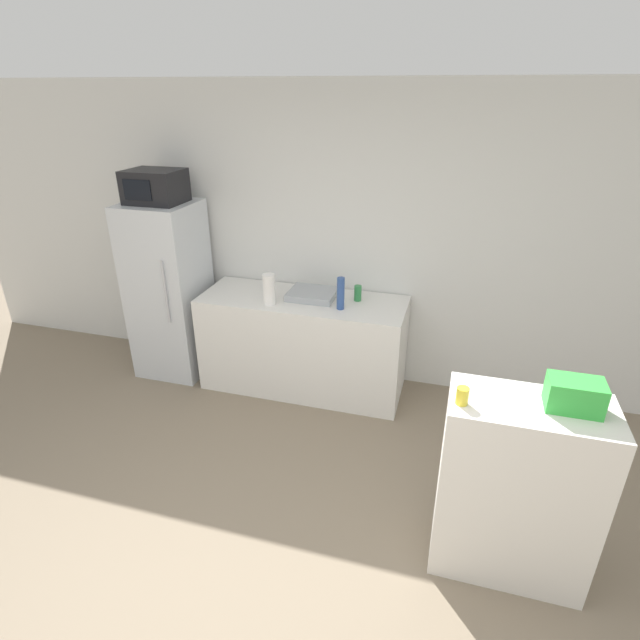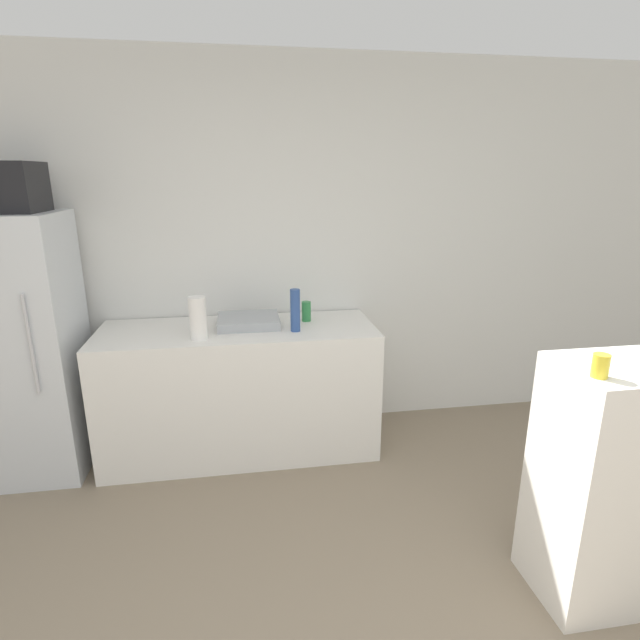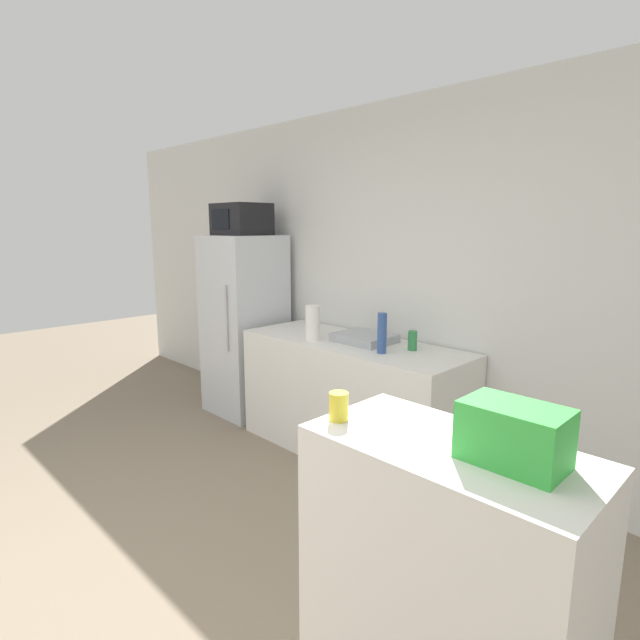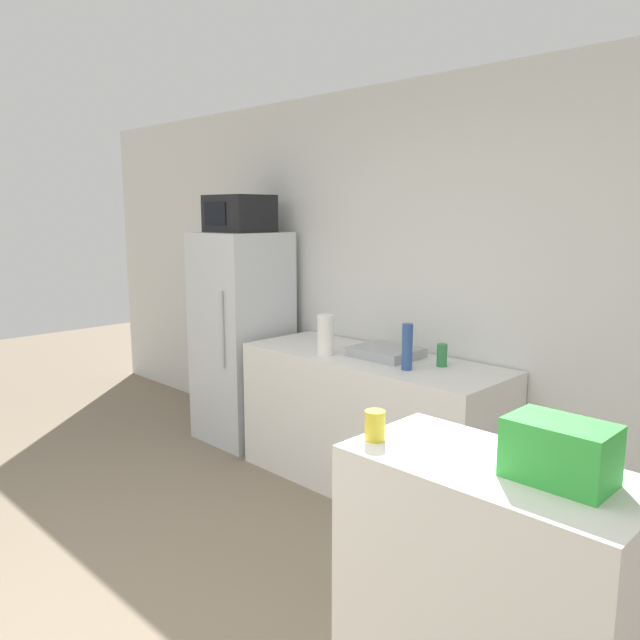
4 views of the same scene
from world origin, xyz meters
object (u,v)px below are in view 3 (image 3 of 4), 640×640
Objects in this scene: basket at (514,435)px; paper_towel_roll at (313,323)px; refrigerator at (245,325)px; bottle_tall at (382,333)px; microwave at (241,219)px; bottle_short at (413,341)px; jar at (339,406)px.

basket is 2.47m from paper_towel_roll.
refrigerator is 3.49m from basket.
bottle_tall is at bearing 137.64° from basket.
microwave is 1.76× the size of paper_towel_roll.
microwave is 3.52m from basket.
bottle_short is 2.12m from basket.
bottle_tall is at bearing -3.10° from microwave.
paper_towel_roll is at bearing 138.26° from jar.
microwave is 3.13m from jar.
basket reaches higher than bottle_tall.
paper_towel_roll is at bearing -8.39° from refrigerator.
bottle_short is 0.52× the size of basket.
refrigerator is 3.52× the size of microwave.
refrigerator is 5.97× the size of bottle_tall.
jar is 0.35× the size of paper_towel_roll.
basket reaches higher than paper_towel_roll.
basket is at bearing -24.81° from refrigerator.
paper_towel_roll is at bearing -173.75° from bottle_tall.
bottle_short is at bearing 3.93° from refrigerator.
bottle_short is at bearing 21.71° from paper_towel_roll.
microwave is 1.31m from paper_towel_roll.
basket is at bearing 11.49° from jar.
paper_towel_roll is (-0.69, -0.28, 0.06)m from bottle_short.
refrigerator is 0.95m from microwave.
bottle_short is 1.48× the size of jar.
refrigerator reaches higher than bottle_short.
refrigerator is at bearing 149.32° from jar.
microwave reaches higher than paper_towel_roll.
basket reaches higher than bottle_short.
bottle_short is (1.75, 0.12, -0.82)m from microwave.
microwave is at bearing -176.03° from bottle_short.
bottle_tall is 2.01× the size of bottle_short.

